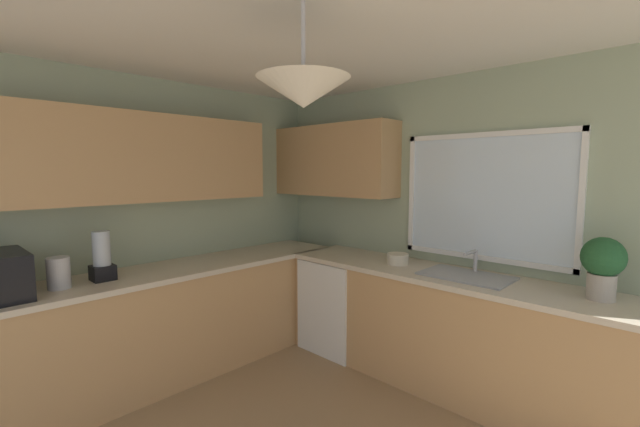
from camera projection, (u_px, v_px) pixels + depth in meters
The scene contains 9 objects.
room_shell at pixel (274, 156), 2.89m from camera, with size 4.23×3.88×2.54m.
counter_run_left at pixel (154, 326), 3.25m from camera, with size 0.65×3.49×0.91m.
counter_run_back at pixel (475, 338), 3.03m from camera, with size 3.32×0.65×0.91m.
dishwasher at pixel (342, 303), 3.90m from camera, with size 0.60×0.60×0.86m, color white.
kettle at pixel (59, 273), 2.73m from camera, with size 0.14×0.14×0.21m, color #B7B7BC.
sink_assembly at pixel (466, 275), 3.05m from camera, with size 0.64×0.40×0.19m.
potted_plant at pixel (603, 263), 2.48m from camera, with size 0.25×0.25×0.39m.
bowl at pixel (398, 259), 3.45m from camera, with size 0.18×0.18×0.09m, color beige.
blender_appliance at pixel (102, 258), 2.93m from camera, with size 0.15×0.15×0.36m.
Camera 1 is at (1.39, -1.34, 1.70)m, focal length 22.77 mm.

